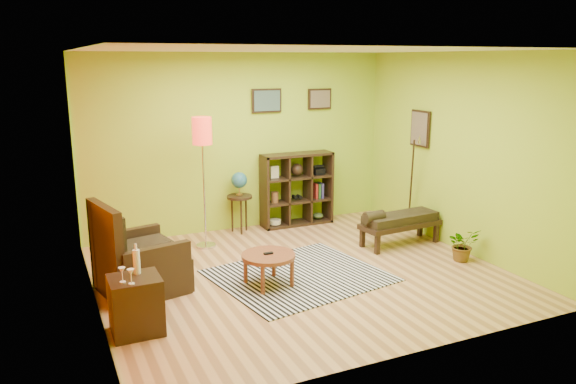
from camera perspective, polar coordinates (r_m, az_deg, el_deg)
name	(u,v)px	position (r m, az deg, el deg)	size (l,w,h in m)	color
ground	(301,273)	(7.32, 1.32, -8.27)	(5.00, 5.00, 0.00)	tan
room_shell	(294,135)	(6.83, 0.64, 5.82)	(5.04, 4.54, 2.82)	#A1C92C
zebra_rug	(299,276)	(7.23, 1.13, -8.48)	(2.02, 1.75, 0.01)	silver
coffee_table	(268,258)	(6.83, -2.00, -6.76)	(0.65, 0.65, 0.42)	brown
armchair	(136,264)	(6.92, -15.14, -7.08)	(1.09, 1.09, 1.11)	black
side_cabinet	(136,305)	(5.93, -15.20, -10.97)	(0.50, 0.45, 0.90)	black
floor_lamp	(202,143)	(8.04, -8.69, 4.97)	(0.29, 0.29, 1.91)	silver
globe_table	(239,187)	(8.83, -4.97, 0.51)	(0.40, 0.40, 0.97)	black
cube_shelf	(298,189)	(9.27, 0.99, 0.29)	(1.20, 0.35, 1.20)	black
bench	(399,221)	(8.44, 11.16, -2.90)	(1.29, 0.54, 0.58)	black
potted_plant	(462,248)	(8.07, 17.30, -5.44)	(0.42, 0.46, 0.36)	#26661E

